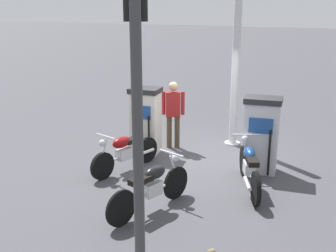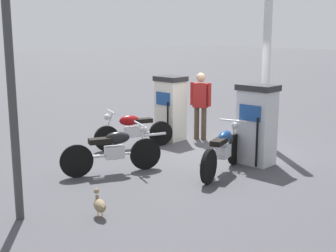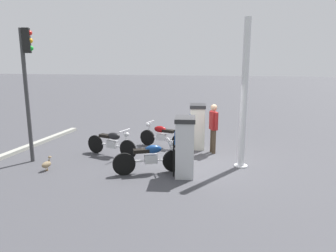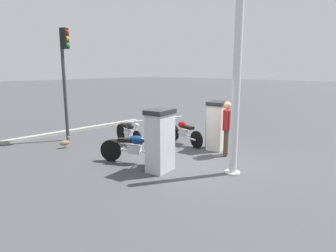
# 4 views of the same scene
# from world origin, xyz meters

# --- Properties ---
(ground_plane) EXTENTS (120.00, 120.00, 0.00)m
(ground_plane) POSITION_xyz_m (0.00, 0.00, 0.00)
(ground_plane) COLOR #424247
(fuel_pump_near) EXTENTS (0.65, 0.78, 1.62)m
(fuel_pump_near) POSITION_xyz_m (0.01, -1.41, 0.82)
(fuel_pump_near) COLOR silver
(fuel_pump_near) RESTS_ON ground
(fuel_pump_far) EXTENTS (0.64, 0.84, 1.65)m
(fuel_pump_far) POSITION_xyz_m (0.01, 1.42, 0.84)
(fuel_pump_far) COLOR silver
(fuel_pump_far) RESTS_ON ground
(motorcycle_near_pump) EXTENTS (1.89, 0.77, 0.93)m
(motorcycle_near_pump) POSITION_xyz_m (1.27, -1.24, 0.44)
(motorcycle_near_pump) COLOR black
(motorcycle_near_pump) RESTS_ON ground
(motorcycle_far_pump) EXTENTS (1.90, 0.97, 0.96)m
(motorcycle_far_pump) POSITION_xyz_m (0.99, 1.44, 0.45)
(motorcycle_far_pump) COLOR black
(motorcycle_far_pump) RESTS_ON ground
(motorcycle_extra) EXTENTS (1.94, 0.79, 0.95)m
(motorcycle_extra) POSITION_xyz_m (2.67, 0.15, 0.48)
(motorcycle_extra) COLOR black
(motorcycle_extra) RESTS_ON ground
(attendant_person) EXTENTS (0.33, 0.56, 1.70)m
(attendant_person) POSITION_xyz_m (-0.60, -0.96, 0.98)
(attendant_person) COLOR #473828
(attendant_person) RESTS_ON ground
(wandering_duck) EXTENTS (0.23, 0.40, 0.40)m
(wandering_duck) POSITION_xyz_m (3.99, 1.88, 0.19)
(wandering_duck) COLOR #847051
(wandering_duck) RESTS_ON ground
(roadside_traffic_light) EXTENTS (0.40, 0.30, 4.08)m
(roadside_traffic_light) POSITION_xyz_m (4.88, 1.18, 2.77)
(roadside_traffic_light) COLOR #38383A
(roadside_traffic_light) RESTS_ON ground
(canopy_support_pole) EXTENTS (0.40, 0.40, 4.33)m
(canopy_support_pole) POSITION_xyz_m (-1.54, 0.32, 2.09)
(canopy_support_pole) COLOR silver
(canopy_support_pole) RESTS_ON ground
(road_edge_kerb) EXTENTS (0.51, 6.37, 0.12)m
(road_edge_kerb) POSITION_xyz_m (6.05, 0.00, 0.06)
(road_edge_kerb) COLOR #9E9E93
(road_edge_kerb) RESTS_ON ground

